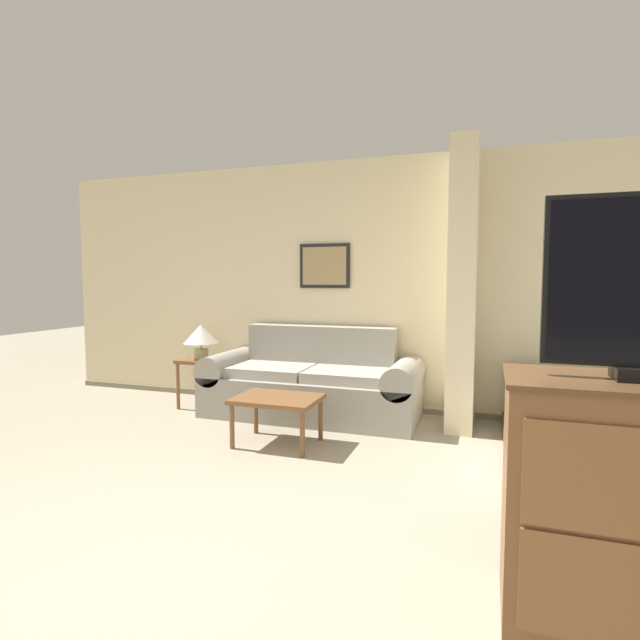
% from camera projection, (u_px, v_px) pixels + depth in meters
% --- Properties ---
extents(ground_plane, '(20.00, 20.00, 0.00)m').
position_uv_depth(ground_plane, '(160.00, 613.00, 2.05)').
color(ground_plane, gray).
extents(wall_back, '(7.37, 0.16, 2.60)m').
position_uv_depth(wall_back, '(365.00, 286.00, 5.23)').
color(wall_back, beige).
rests_on(wall_back, ground_plane).
extents(wall_partition_pillar, '(0.24, 0.64, 2.60)m').
position_uv_depth(wall_partition_pillar, '(463.00, 287.00, 4.55)').
color(wall_partition_pillar, beige).
rests_on(wall_partition_pillar, ground_plane).
extents(couch, '(2.15, 0.84, 0.88)m').
position_uv_depth(couch, '(312.00, 384.00, 5.00)').
color(couch, gray).
rests_on(couch, ground_plane).
extents(coffee_table, '(0.69, 0.51, 0.40)m').
position_uv_depth(coffee_table, '(277.00, 403.00, 4.12)').
color(coffee_table, brown).
rests_on(coffee_table, ground_plane).
extents(side_table, '(0.42, 0.42, 0.52)m').
position_uv_depth(side_table, '(202.00, 367.00, 5.35)').
color(side_table, brown).
rests_on(side_table, ground_plane).
extents(table_lamp, '(0.37, 0.37, 0.36)m').
position_uv_depth(table_lamp, '(201.00, 336.00, 5.32)').
color(table_lamp, tan).
rests_on(table_lamp, side_table).
extents(bed, '(1.43, 1.96, 0.57)m').
position_uv_depth(bed, '(610.00, 428.00, 3.62)').
color(bed, brown).
rests_on(bed, ground_plane).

